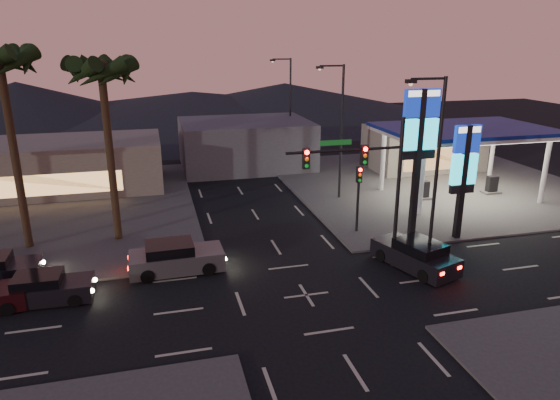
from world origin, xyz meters
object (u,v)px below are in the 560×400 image
object	(u,v)px
gas_station	(464,132)
pylon_sign_short	(464,165)
car_lane_a_front	(45,289)
car_lane_b_front	(175,258)
pylon_sign_tall	(420,134)
traffic_signal_mast	(368,174)
suv_station	(416,255)

from	to	relation	value
gas_station	pylon_sign_short	size ratio (longest dim) A/B	1.74
gas_station	car_lane_a_front	xyz separation A→B (m)	(-27.92, -9.53, -4.44)
car_lane_b_front	car_lane_a_front	bearing A→B (deg)	-163.92
pylon_sign_tall	car_lane_b_front	world-z (taller)	pylon_sign_tall
pylon_sign_short	car_lane_a_front	world-z (taller)	pylon_sign_short
traffic_signal_mast	car_lane_b_front	world-z (taller)	traffic_signal_mast
pylon_sign_tall	traffic_signal_mast	world-z (taller)	pylon_sign_tall
car_lane_b_front	suv_station	bearing A→B (deg)	-12.58
pylon_sign_short	car_lane_b_front	xyz separation A→B (m)	(-16.88, -0.29, -3.90)
traffic_signal_mast	car_lane_b_front	distance (m)	10.85
suv_station	pylon_sign_short	bearing A→B (deg)	34.34
pylon_sign_tall	suv_station	xyz separation A→B (m)	(-1.98, -4.06, -5.66)
pylon_sign_short	car_lane_a_front	xyz separation A→B (m)	(-22.92, -2.03, -4.01)
pylon_sign_tall	car_lane_a_front	size ratio (longest dim) A/B	2.09
car_lane_a_front	gas_station	bearing A→B (deg)	18.85
traffic_signal_mast	car_lane_b_front	bearing A→B (deg)	167.01
pylon_sign_tall	suv_station	world-z (taller)	pylon_sign_tall
pylon_sign_short	suv_station	distance (m)	6.69
gas_station	pylon_sign_short	distance (m)	9.02
gas_station	traffic_signal_mast	bearing A→B (deg)	-140.72
pylon_sign_tall	car_lane_a_front	bearing A→B (deg)	-171.56
pylon_sign_short	gas_station	bearing A→B (deg)	56.31
car_lane_b_front	traffic_signal_mast	bearing A→B (deg)	-12.99
traffic_signal_mast	car_lane_a_front	size ratio (longest dim) A/B	1.86
gas_station	suv_station	distance (m)	14.84
pylon_sign_short	traffic_signal_mast	size ratio (longest dim) A/B	0.88
traffic_signal_mast	gas_station	bearing A→B (deg)	39.28
car_lane_a_front	suv_station	world-z (taller)	suv_station
gas_station	car_lane_b_front	xyz separation A→B (m)	(-21.88, -7.79, -4.33)
gas_station	pylon_sign_short	xyz separation A→B (m)	(-5.00, -7.50, -0.42)
traffic_signal_mast	car_lane_b_front	xyz separation A→B (m)	(-9.63, 2.22, -4.48)
gas_station	suv_station	xyz separation A→B (m)	(-9.48, -10.56, -4.35)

